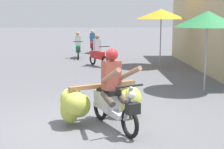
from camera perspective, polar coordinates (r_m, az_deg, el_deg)
ground_plane at (r=6.58m, az=-6.26°, el=-9.24°), size 120.00×120.00×0.00m
motorbike_main_loaded at (r=6.71m, az=-1.32°, el=-4.50°), size 1.84×2.00×1.58m
motorbike_distant_ahead_left at (r=19.64m, az=-3.45°, el=5.44°), size 0.50×1.62×1.40m
motorbike_distant_ahead_right at (r=14.39m, az=-2.52°, el=3.72°), size 0.92×1.44×1.40m
motorbike_distant_far_ahead at (r=17.27m, az=-5.99°, el=4.75°), size 0.50×1.62×1.40m
market_umbrella_near_shop at (r=14.27m, az=8.65°, el=10.47°), size 2.15×2.15×2.50m
market_umbrella_further_along at (r=9.78m, az=16.48°, el=9.33°), size 1.89×1.89×2.34m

